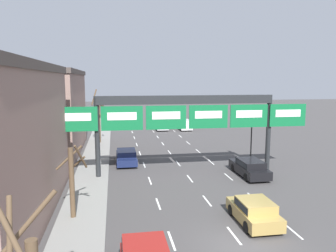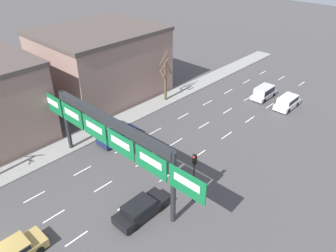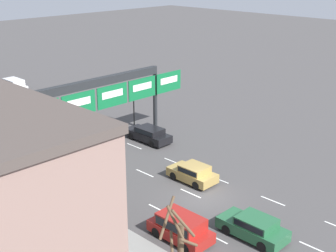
% 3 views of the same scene
% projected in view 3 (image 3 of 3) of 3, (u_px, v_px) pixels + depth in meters
% --- Properties ---
extents(ground_plane, '(220.00, 220.00, 0.00)m').
position_uv_depth(ground_plane, '(201.00, 198.00, 34.05)').
color(ground_plane, '#474444').
extents(sidewalk_left, '(2.80, 110.00, 0.15)m').
position_uv_depth(sidewalk_left, '(116.00, 241.00, 28.65)').
color(sidewalk_left, gray).
rests_on(sidewalk_left, ground_plane).
extents(lane_dashes, '(6.72, 67.00, 0.01)m').
position_uv_depth(lane_dashes, '(89.00, 149.00, 42.96)').
color(lane_dashes, white).
rests_on(lane_dashes, ground_plane).
extents(sign_gantry, '(21.30, 0.70, 6.74)m').
position_uv_depth(sign_gantry, '(94.00, 94.00, 40.36)').
color(sign_gantry, '#232628').
rests_on(sign_gantry, ground_plane).
extents(car_gold, '(1.92, 3.91, 1.40)m').
position_uv_depth(car_gold, '(193.00, 173.00, 36.37)').
color(car_gold, '#A88947').
rests_on(car_gold, ground_plane).
extents(car_navy, '(1.93, 4.77, 1.37)m').
position_uv_depth(car_navy, '(21.00, 146.00, 41.60)').
color(car_navy, '#19234C').
rests_on(car_navy, ground_plane).
extents(suv_white, '(1.88, 4.20, 1.62)m').
position_uv_depth(suv_white, '(14.00, 84.00, 61.63)').
color(suv_white, silver).
rests_on(suv_white, ground_plane).
extents(car_black, '(1.91, 4.84, 1.41)m').
position_uv_depth(car_black, '(149.00, 134.00, 44.51)').
color(car_black, black).
rests_on(car_black, ground_plane).
extents(car_green, '(1.96, 4.39, 1.45)m').
position_uv_depth(car_green, '(254.00, 227.00, 28.95)').
color(car_green, '#235B38').
rests_on(car_green, ground_plane).
extents(suv_red, '(1.95, 4.11, 1.63)m').
position_uv_depth(suv_red, '(181.00, 226.00, 28.72)').
color(suv_red, maroon).
rests_on(suv_red, ground_plane).
extents(traffic_light_near_gantry, '(0.30, 0.35, 4.84)m').
position_uv_depth(traffic_light_near_gantry, '(134.00, 94.00, 47.74)').
color(traffic_light_near_gantry, black).
rests_on(traffic_light_near_gantry, ground_plane).
extents(tree_bare_closest, '(1.65, 1.96, 4.89)m').
position_uv_depth(tree_bare_closest, '(179.00, 246.00, 23.83)').
color(tree_bare_closest, brown).
rests_on(tree_bare_closest, sidewalk_left).
extents(tree_bare_second, '(1.87, 1.88, 4.40)m').
position_uv_depth(tree_bare_second, '(65.00, 185.00, 30.52)').
color(tree_bare_second, brown).
rests_on(tree_bare_second, sidewalk_left).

